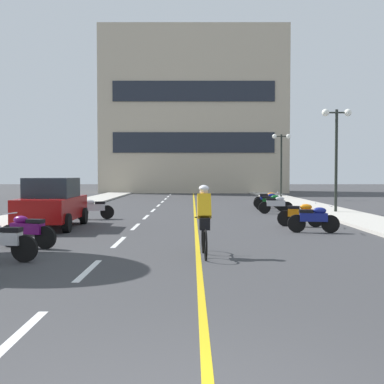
{
  "coord_description": "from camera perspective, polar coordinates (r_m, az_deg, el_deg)",
  "views": [
    {
      "loc": [
        0.1,
        -3.52,
        1.94
      ],
      "look_at": [
        0.01,
        20.02,
        1.07
      ],
      "focal_mm": 44.28,
      "sensor_mm": 36.0,
      "label": 1
    }
  ],
  "objects": [
    {
      "name": "ground_plane",
      "position": [
        24.6,
        -0.02,
        -2.41
      ],
      "size": [
        140.0,
        140.0,
        0.0
      ],
      "primitive_type": "plane",
      "color": "#38383A"
    },
    {
      "name": "curb_left",
      "position": [
        28.53,
        -14.62,
        -1.73
      ],
      "size": [
        2.4,
        72.0,
        0.12
      ],
      "primitive_type": "cube",
      "color": "#B7B2A8",
      "rests_on": "ground"
    },
    {
      "name": "curb_right",
      "position": [
        28.48,
        14.65,
        -1.73
      ],
      "size": [
        2.4,
        72.0,
        0.12
      ],
      "primitive_type": "cube",
      "color": "#B7B2A8",
      "rests_on": "ground"
    },
    {
      "name": "lane_dash_0",
      "position": [
        6.22,
        -20.4,
        -16.19
      ],
      "size": [
        0.14,
        2.2,
        0.01
      ],
      "primitive_type": "cube",
      "color": "silver",
      "rests_on": "ground"
    },
    {
      "name": "lane_dash_1",
      "position": [
        9.94,
        -12.15,
        -9.17
      ],
      "size": [
        0.14,
        2.2,
        0.01
      ],
      "primitive_type": "cube",
      "color": "silver",
      "rests_on": "ground"
    },
    {
      "name": "lane_dash_2",
      "position": [
        13.82,
        -8.58,
        -5.97
      ],
      "size": [
        0.14,
        2.2,
        0.01
      ],
      "primitive_type": "cube",
      "color": "silver",
      "rests_on": "ground"
    },
    {
      "name": "lane_dash_3",
      "position": [
        17.75,
        -6.6,
        -4.16
      ],
      "size": [
        0.14,
        2.2,
        0.01
      ],
      "primitive_type": "cube",
      "color": "silver",
      "rests_on": "ground"
    },
    {
      "name": "lane_dash_4",
      "position": [
        21.71,
        -5.35,
        -3.01
      ],
      "size": [
        0.14,
        2.2,
        0.01
      ],
      "primitive_type": "cube",
      "color": "silver",
      "rests_on": "ground"
    },
    {
      "name": "lane_dash_5",
      "position": [
        25.68,
        -4.48,
        -2.21
      ],
      "size": [
        0.14,
        2.2,
        0.01
      ],
      "primitive_type": "cube",
      "color": "silver",
      "rests_on": "ground"
    },
    {
      "name": "lane_dash_6",
      "position": [
        29.66,
        -3.85,
        -1.63
      ],
      "size": [
        0.14,
        2.2,
        0.01
      ],
      "primitive_type": "cube",
      "color": "silver",
      "rests_on": "ground"
    },
    {
      "name": "lane_dash_7",
      "position": [
        33.64,
        -3.37,
        -1.18
      ],
      "size": [
        0.14,
        2.2,
        0.01
      ],
      "primitive_type": "cube",
      "color": "silver",
      "rests_on": "ground"
    },
    {
      "name": "lane_dash_8",
      "position": [
        37.63,
        -2.99,
        -0.83
      ],
      "size": [
        0.14,
        2.2,
        0.01
      ],
      "primitive_type": "cube",
      "color": "silver",
      "rests_on": "ground"
    },
    {
      "name": "lane_dash_9",
      "position": [
        41.62,
        -2.68,
        -0.55
      ],
      "size": [
        0.14,
        2.2,
        0.01
      ],
      "primitive_type": "cube",
      "color": "silver",
      "rests_on": "ground"
    },
    {
      "name": "lane_dash_10",
      "position": [
        45.61,
        -2.43,
        -0.32
      ],
      "size": [
        0.14,
        2.2,
        0.01
      ],
      "primitive_type": "cube",
      "color": "silver",
      "rests_on": "ground"
    },
    {
      "name": "lane_dash_11",
      "position": [
        49.6,
        -2.21,
        -0.12
      ],
      "size": [
        0.14,
        2.2,
        0.01
      ],
      "primitive_type": "cube",
      "color": "silver",
      "rests_on": "ground"
    },
    {
      "name": "centre_line_yellow",
      "position": [
        27.59,
        0.52,
        -1.91
      ],
      "size": [
        0.12,
        66.0,
        0.01
      ],
      "primitive_type": "cube",
      "color": "gold",
      "rests_on": "ground"
    },
    {
      "name": "office_building",
      "position": [
        53.02,
        0.41,
        9.44
      ],
      "size": [
        19.69,
        8.25,
        17.39
      ],
      "color": "#BCAD93",
      "rests_on": "ground"
    },
    {
      "name": "street_lamp_mid",
      "position": [
        24.39,
        17.22,
        6.42
      ],
      "size": [
        1.46,
        0.36,
        5.03
      ],
      "color": "black",
      "rests_on": "curb_right"
    },
    {
      "name": "street_lamp_far",
      "position": [
        37.85,
        10.92,
        4.87
      ],
      "size": [
        1.46,
        0.36,
        4.99
      ],
      "color": "black",
      "rests_on": "curb_right"
    },
    {
      "name": "parked_car_near",
      "position": [
        17.9,
        -16.26,
        -1.25
      ],
      "size": [
        2.01,
        4.25,
        1.82
      ],
      "color": "black",
      "rests_on": "ground"
    },
    {
      "name": "motorcycle_2",
      "position": [
        11.41,
        -21.85,
        -5.43
      ],
      "size": [
        1.7,
        0.6,
        0.92
      ],
      "color": "black",
      "rests_on": "ground"
    },
    {
      "name": "motorcycle_3",
      "position": [
        13.26,
        -19.04,
        -4.36
      ],
      "size": [
        1.65,
        0.75,
        0.92
      ],
      "color": "black",
      "rests_on": "ground"
    },
    {
      "name": "motorcycle_4",
      "position": [
        16.3,
        14.68,
        -3.12
      ],
      "size": [
        1.7,
        0.6,
        0.92
      ],
      "color": "black",
      "rests_on": "ground"
    },
    {
      "name": "motorcycle_5",
      "position": [
        18.04,
        13.18,
        -2.61
      ],
      "size": [
        1.67,
        0.71,
        0.92
      ],
      "color": "black",
      "rests_on": "ground"
    },
    {
      "name": "motorcycle_6",
      "position": [
        20.94,
        -11.51,
        -1.94
      ],
      "size": [
        1.69,
        0.63,
        0.92
      ],
      "color": "black",
      "rests_on": "ground"
    },
    {
      "name": "motorcycle_7",
      "position": [
        23.77,
        10.3,
        -1.46
      ],
      "size": [
        1.7,
        0.6,
        0.92
      ],
      "color": "black",
      "rests_on": "ground"
    },
    {
      "name": "motorcycle_8",
      "position": [
        25.5,
        9.78,
        -1.21
      ],
      "size": [
        1.64,
        0.79,
        0.92
      ],
      "color": "black",
      "rests_on": "ground"
    },
    {
      "name": "motorcycle_9",
      "position": [
        27.53,
        9.41,
        -0.97
      ],
      "size": [
        1.7,
        0.6,
        0.92
      ],
      "color": "black",
      "rests_on": "ground"
    },
    {
      "name": "motorcycle_10",
      "position": [
        28.98,
        9.37,
        -0.81
      ],
      "size": [
        1.67,
        0.69,
        0.92
      ],
      "color": "black",
      "rests_on": "ground"
    },
    {
      "name": "cyclist_rider",
      "position": [
        11.24,
        1.7,
        -3.26
      ],
      "size": [
        0.42,
        1.77,
        1.71
      ],
      "color": "black",
      "rests_on": "ground"
    }
  ]
}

